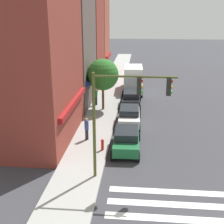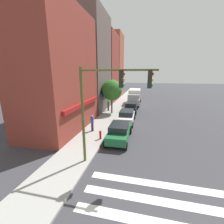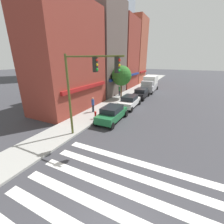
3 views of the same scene
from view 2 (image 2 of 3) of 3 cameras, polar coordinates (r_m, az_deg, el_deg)
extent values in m
cube|color=silver|center=(9.23, 28.16, -29.27)|extent=(0.56, 10.80, 0.01)
cube|color=silver|center=(10.11, 26.28, -24.67)|extent=(0.56, 10.80, 0.01)
cube|color=maroon|center=(17.20, -19.59, 13.97)|extent=(9.89, 5.00, 12.48)
cube|color=maroon|center=(16.27, -10.69, 3.06)|extent=(8.41, 0.30, 0.40)
cube|color=brown|center=(25.85, -8.11, 17.73)|extent=(8.06, 5.00, 15.36)
cube|color=navy|center=(25.20, -2.04, 7.29)|extent=(6.85, 0.30, 0.40)
cube|color=maroon|center=(33.89, -2.80, 16.11)|extent=(7.70, 5.00, 14.25)
cube|color=navy|center=(33.41, 1.72, 9.07)|extent=(6.55, 0.30, 0.40)
cube|color=#9E4C38|center=(41.37, 0.17, 17.02)|extent=(6.66, 5.00, 15.96)
cube|color=maroon|center=(40.95, 3.84, 10.04)|extent=(5.66, 0.30, 0.40)
cylinder|color=#474C1E|center=(10.06, -11.01, -2.42)|extent=(0.18, 0.18, 6.54)
cylinder|color=#474C1E|center=(8.94, 2.12, 15.70)|extent=(0.12, 4.59, 0.12)
cube|color=black|center=(8.91, 3.57, 12.31)|extent=(0.32, 0.24, 0.95)
sphere|color=red|center=(8.88, 4.46, 14.20)|extent=(0.18, 0.18, 0.18)
sphere|color=#EAAD14|center=(8.89, 4.42, 12.26)|extent=(0.18, 0.18, 0.18)
sphere|color=green|center=(8.91, 4.38, 10.33)|extent=(0.18, 0.18, 0.18)
cube|color=black|center=(8.79, 14.19, 11.88)|extent=(0.32, 0.24, 0.95)
sphere|color=red|center=(8.79, 15.18, 13.75)|extent=(0.18, 0.18, 0.18)
sphere|color=#EAAD14|center=(8.80, 15.05, 11.80)|extent=(0.18, 0.18, 0.18)
sphere|color=green|center=(8.81, 14.92, 9.85)|extent=(0.18, 0.18, 0.18)
cube|color=#1E6638|center=(14.29, 2.74, -8.01)|extent=(4.45, 1.92, 0.70)
cube|color=black|center=(14.06, 2.77, -5.65)|extent=(2.46, 1.72, 0.55)
cylinder|color=black|center=(13.02, -2.70, -12.04)|extent=(0.68, 0.22, 0.68)
cylinder|color=black|center=(12.70, 5.35, -12.81)|extent=(0.68, 0.22, 0.68)
cylinder|color=black|center=(16.21, 0.70, -6.52)|extent=(0.68, 0.22, 0.68)
cylinder|color=black|center=(15.96, 7.08, -6.99)|extent=(0.68, 0.22, 0.68)
cube|color=white|center=(19.29, 5.55, -2.03)|extent=(4.44, 1.89, 0.70)
cube|color=black|center=(19.12, 5.60, -0.24)|extent=(2.46, 1.71, 0.55)
cylinder|color=black|center=(17.84, 1.90, -4.53)|extent=(0.68, 0.22, 0.68)
cylinder|color=black|center=(17.61, 7.68, -4.92)|extent=(0.68, 0.22, 0.68)
cylinder|color=black|center=(21.21, 3.75, -1.45)|extent=(0.68, 0.22, 0.68)
cylinder|color=black|center=(21.02, 8.60, -1.74)|extent=(0.68, 0.22, 0.68)
cube|color=black|center=(24.72, 7.25, 1.60)|extent=(4.42, 1.85, 0.70)
cube|color=black|center=(24.59, 7.30, 3.02)|extent=(2.44, 1.69, 0.55)
cylinder|color=black|center=(23.17, 4.56, -0.09)|extent=(0.68, 0.22, 0.68)
cylinder|color=black|center=(23.00, 9.00, -0.34)|extent=(0.68, 0.22, 0.68)
cylinder|color=black|center=(26.63, 5.69, 1.81)|extent=(0.68, 0.22, 0.68)
cylinder|color=black|center=(26.47, 9.56, 1.60)|extent=(0.68, 0.22, 0.68)
cube|color=#B7B7BC|center=(30.70, 8.43, 4.46)|extent=(6.26, 2.38, 1.10)
cube|color=silver|center=(31.11, 8.62, 7.10)|extent=(4.40, 2.33, 1.60)
cube|color=#B7B7BC|center=(28.59, 8.18, 5.77)|extent=(1.80, 2.14, 0.90)
cylinder|color=black|center=(28.28, 5.72, 2.55)|extent=(0.68, 0.22, 0.68)
cylinder|color=black|center=(28.10, 10.18, 2.32)|extent=(0.68, 0.22, 0.68)
cylinder|color=black|center=(33.54, 6.90, 4.40)|extent=(0.68, 0.22, 0.68)
cylinder|color=black|center=(33.39, 10.66, 4.21)|extent=(0.68, 0.22, 0.68)
cylinder|color=#23232D|center=(24.88, -1.41, 1.53)|extent=(0.26, 0.26, 0.85)
cylinder|color=#2D7A3D|center=(24.72, -1.42, 3.28)|extent=(0.32, 0.32, 0.70)
sphere|color=tan|center=(24.63, -1.43, 4.33)|extent=(0.22, 0.22, 0.22)
cylinder|color=#23232D|center=(16.23, -7.49, -5.75)|extent=(0.26, 0.26, 0.85)
cylinder|color=#2D4C9E|center=(15.98, -7.58, -3.14)|extent=(0.32, 0.32, 0.70)
sphere|color=tan|center=(15.84, -7.64, -1.55)|extent=(0.22, 0.22, 0.22)
cylinder|color=red|center=(14.27, -4.48, -9.01)|extent=(0.20, 0.20, 0.65)
sphere|color=red|center=(14.11, -4.51, -7.53)|extent=(0.24, 0.24, 0.24)
cylinder|color=brown|center=(23.17, -0.08, 2.62)|extent=(0.24, 0.24, 2.47)
sphere|color=#286623|center=(22.80, -0.08, 8.35)|extent=(3.11, 3.11, 3.11)
camera|label=1|loc=(8.82, -158.97, 11.13)|focal=50.00mm
camera|label=3|loc=(4.15, 103.78, -3.23)|focal=24.00mm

